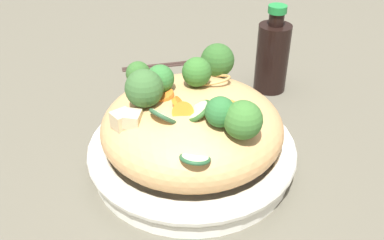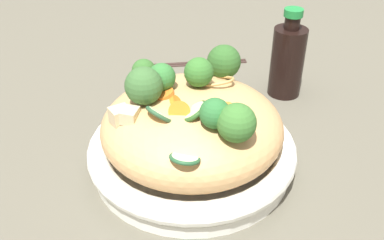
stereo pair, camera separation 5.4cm
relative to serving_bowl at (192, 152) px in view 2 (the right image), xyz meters
The scene contains 9 objects.
ground_plane 0.03m from the serving_bowl, ahead, with size 3.00×3.00×0.00m, color #585546.
serving_bowl is the anchor object (origin of this frame).
noodle_heap 0.04m from the serving_bowl, 82.07° to the right, with size 0.25×0.25×0.11m.
broccoli_florets 0.11m from the serving_bowl, 36.07° to the right, with size 0.25×0.20×0.07m.
carrot_coins 0.10m from the serving_bowl, 72.59° to the left, with size 0.14×0.08×0.03m.
zucchini_slices 0.09m from the serving_bowl, 89.30° to the left, with size 0.22×0.09×0.04m.
chicken_chunks 0.12m from the serving_bowl, 80.83° to the left, with size 0.04×0.04×0.02m.
soy_sauce_bottle 0.28m from the serving_bowl, 68.91° to the right, with size 0.06×0.06×0.16m.
chopsticks_pair 0.34m from the serving_bowl, 30.72° to the right, with size 0.10×0.22×0.01m.
Camera 2 is at (-0.43, 0.25, 0.41)m, focal length 40.52 mm.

